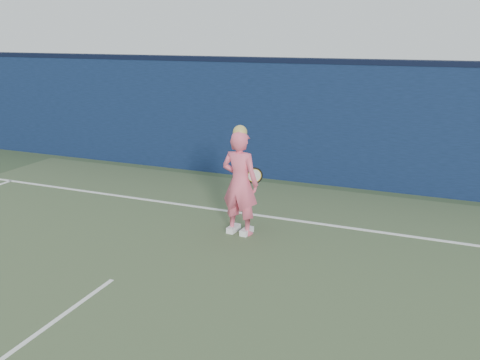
% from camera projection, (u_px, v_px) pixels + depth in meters
% --- Properties ---
extents(ground, '(80.00, 80.00, 0.00)m').
position_uv_depth(ground, '(59.00, 319.00, 5.71)').
color(ground, '#34472B').
rests_on(ground, ground).
extents(backstop_wall, '(24.00, 0.40, 2.50)m').
position_uv_depth(backstop_wall, '(259.00, 120.00, 11.14)').
color(backstop_wall, black).
rests_on(backstop_wall, ground).
extents(wall_cap, '(24.00, 0.42, 0.10)m').
position_uv_depth(wall_cap, '(259.00, 60.00, 10.78)').
color(wall_cap, black).
rests_on(wall_cap, backstop_wall).
extents(player, '(0.65, 0.46, 1.76)m').
position_uv_depth(player, '(240.00, 183.00, 7.93)').
color(player, '#F65F7B').
rests_on(player, ground).
extents(racket, '(0.52, 0.17, 0.28)m').
position_uv_depth(racket, '(253.00, 176.00, 8.35)').
color(racket, black).
rests_on(racket, ground).
extents(court_lines, '(11.00, 12.04, 0.01)m').
position_uv_depth(court_lines, '(37.00, 334.00, 5.42)').
color(court_lines, white).
rests_on(court_lines, court_surface).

